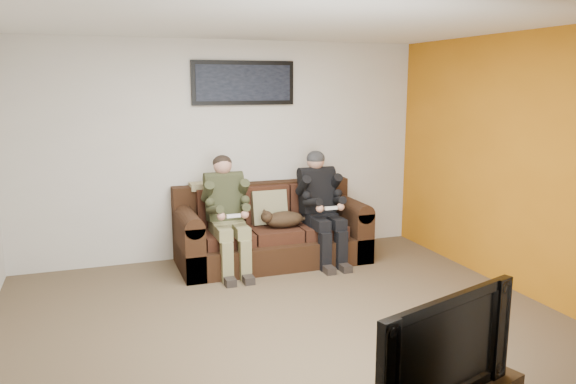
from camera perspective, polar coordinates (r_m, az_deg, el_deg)
name	(u,v)px	position (r m, az deg, el deg)	size (l,w,h in m)	color
floor	(287,325)	(5.07, -0.08, -13.39)	(5.00, 5.00, 0.00)	brown
ceiling	(287,18)	(4.65, -0.09, 17.24)	(5.00, 5.00, 0.00)	silver
wall_back	(225,150)	(6.83, -6.42, 4.23)	(5.00, 5.00, 0.00)	beige
wall_front	(449,257)	(2.73, 16.02, -6.33)	(5.00, 5.00, 0.00)	beige
wall_right	(527,166)	(6.00, 23.08, 2.49)	(4.50, 4.50, 0.00)	beige
accent_wall_right	(526,166)	(5.99, 23.01, 2.49)	(4.50, 4.50, 0.00)	#BF6F13
sofa	(270,233)	(6.72, -1.80, -4.14)	(2.21, 0.95, 0.90)	black
throw_pillow	(269,207)	(6.69, -1.93, -1.56)	(0.42, 0.12, 0.40)	#8B835B
throw_blanket	(209,186)	(6.70, -8.02, 0.63)	(0.45, 0.22, 0.08)	#C1BA8E
person_left	(227,207)	(6.31, -6.23, -1.57)	(0.51, 0.87, 1.30)	#837D52
person_right	(321,200)	(6.66, 3.33, -0.83)	(0.51, 0.86, 1.31)	black
cat	(282,219)	(6.53, -0.57, -2.77)	(0.66, 0.26, 0.24)	#442E1A
framed_poster	(244,83)	(6.81, -4.54, 10.99)	(1.25, 0.05, 0.52)	black
television	(432,344)	(3.25, 14.43, -14.71)	(1.06, 0.14, 0.61)	black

